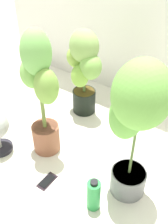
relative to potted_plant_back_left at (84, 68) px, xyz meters
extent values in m
plane|color=silver|center=(0.36, -0.39, -0.43)|extent=(8.00, 8.00, 0.00)
cylinder|color=black|center=(0.00, 0.01, -0.33)|extent=(0.20, 0.20, 0.20)
cylinder|color=#463716|center=(0.00, 0.01, -0.23)|extent=(0.18, 0.18, 0.02)
cylinder|color=#567839|center=(0.00, 0.01, 0.00)|extent=(0.02, 0.02, 0.46)
ellipsoid|color=#87AD5B|center=(0.00, 0.01, 0.18)|extent=(0.25, 0.23, 0.26)
ellipsoid|color=#89B147|center=(-0.08, 0.03, 0.06)|extent=(0.20, 0.17, 0.18)
ellipsoid|color=#7DAF51|center=(0.08, -0.02, 0.04)|extent=(0.19, 0.18, 0.21)
ellipsoid|color=#84B945|center=(0.01, -0.07, -0.04)|extent=(0.14, 0.13, 0.19)
cylinder|color=#94573D|center=(0.04, -0.53, -0.32)|extent=(0.20, 0.20, 0.21)
cylinder|color=#3B3720|center=(0.04, -0.53, -0.22)|extent=(0.18, 0.18, 0.02)
cylinder|color=olive|center=(0.04, -0.53, 0.10)|extent=(0.03, 0.03, 0.64)
ellipsoid|color=#76B659|center=(0.04, -0.53, 0.35)|extent=(0.24, 0.24, 0.29)
ellipsoid|color=#7DB855|center=(-0.03, -0.51, 0.18)|extent=(0.22, 0.22, 0.21)
ellipsoid|color=#7DA947|center=(0.12, -0.55, 0.15)|extent=(0.19, 0.18, 0.24)
cylinder|color=slate|center=(0.70, -0.51, -0.35)|extent=(0.22, 0.22, 0.17)
cylinder|color=#492D18|center=(0.70, -0.51, -0.27)|extent=(0.20, 0.20, 0.02)
cylinder|color=#5A763C|center=(0.70, -0.51, 0.06)|extent=(0.02, 0.02, 0.64)
ellipsoid|color=#6EB149|center=(0.70, -0.51, 0.30)|extent=(0.39, 0.38, 0.38)
ellipsoid|color=#6EB54B|center=(0.63, -0.49, 0.13)|extent=(0.21, 0.23, 0.29)
cube|color=black|center=(0.25, -0.76, -0.42)|extent=(0.07, 0.15, 0.01)
cube|color=black|center=(0.25, -0.76, -0.42)|extent=(0.06, 0.12, 0.00)
cylinder|color=#222029|center=(-0.23, -0.74, -0.42)|extent=(0.18, 0.18, 0.03)
cylinder|color=green|center=(0.60, -0.73, -0.32)|extent=(0.08, 0.08, 0.22)
cylinder|color=black|center=(0.60, -0.73, -0.20)|extent=(0.04, 0.04, 0.02)
camera|label=1|loc=(1.08, -1.51, 1.02)|focal=42.56mm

